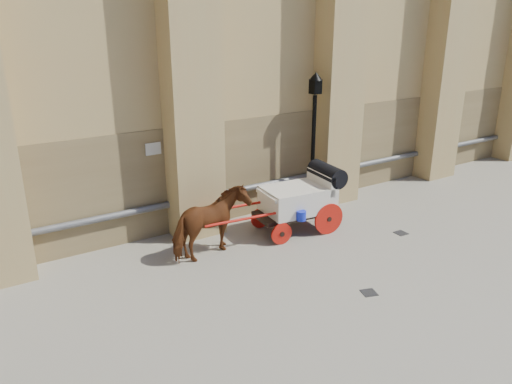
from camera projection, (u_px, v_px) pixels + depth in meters
ground at (303, 276)px, 11.76m from camera, size 90.00×90.00×0.00m
horse at (211, 224)px, 12.48m from camera, size 2.23×1.40×1.75m
carriage at (302, 197)px, 14.01m from camera, size 4.28×1.58×1.83m
street_lamp at (313, 139)px, 15.04m from camera, size 0.40×0.40×4.27m
drain_grate_near at (369, 293)px, 11.03m from camera, size 0.40×0.40×0.01m
drain_grate_far at (401, 233)px, 14.06m from camera, size 0.33×0.33×0.01m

